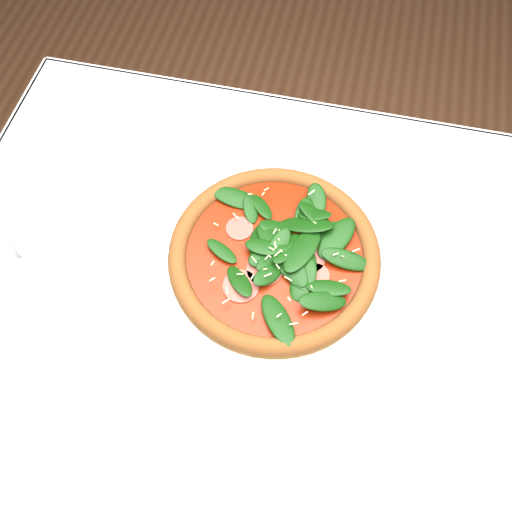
# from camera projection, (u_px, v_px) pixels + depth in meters

# --- Properties ---
(ground) EXTENTS (6.00, 6.00, 0.00)m
(ground) POSITION_uv_depth(u_px,v_px,m) (283.00, 410.00, 1.55)
(ground) COLOR brown
(ground) RESTS_ON ground
(dining_table) EXTENTS (1.21, 0.81, 0.75)m
(dining_table) POSITION_uv_depth(u_px,v_px,m) (299.00, 318.00, 0.98)
(dining_table) COLOR white
(dining_table) RESTS_ON ground
(plate) EXTENTS (0.39, 0.39, 0.02)m
(plate) POSITION_uv_depth(u_px,v_px,m) (274.00, 261.00, 0.91)
(plate) COLOR white
(plate) RESTS_ON dining_table
(pizza) EXTENTS (0.34, 0.34, 0.04)m
(pizza) POSITION_uv_depth(u_px,v_px,m) (274.00, 254.00, 0.89)
(pizza) COLOR #956324
(pizza) RESTS_ON plate
(napkin) EXTENTS (0.17, 0.08, 0.01)m
(napkin) POSITION_uv_depth(u_px,v_px,m) (165.00, 410.00, 0.80)
(napkin) COLOR white
(napkin) RESTS_ON dining_table
(fork) EXTENTS (0.03, 0.16, 0.00)m
(fork) POSITION_uv_depth(u_px,v_px,m) (170.00, 388.00, 0.81)
(fork) COLOR silver
(fork) RESTS_ON napkin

